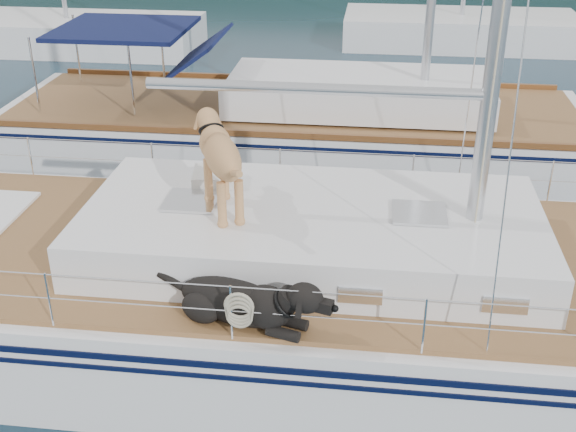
# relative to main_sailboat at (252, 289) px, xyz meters

# --- Properties ---
(ground) EXTENTS (120.00, 120.00, 0.00)m
(ground) POSITION_rel_main_sailboat_xyz_m (-0.09, 0.01, -0.68)
(ground) COLOR black
(ground) RESTS_ON ground
(main_sailboat) EXTENTS (12.00, 3.82, 14.01)m
(main_sailboat) POSITION_rel_main_sailboat_xyz_m (0.00, 0.00, 0.00)
(main_sailboat) COLOR white
(main_sailboat) RESTS_ON ground
(neighbor_sailboat) EXTENTS (11.00, 3.50, 13.30)m
(neighbor_sailboat) POSITION_rel_main_sailboat_xyz_m (-0.05, 5.78, -0.06)
(neighbor_sailboat) COLOR white
(neighbor_sailboat) RESTS_ON ground
(bg_boat_west) EXTENTS (8.00, 3.00, 11.65)m
(bg_boat_west) POSITION_rel_main_sailboat_xyz_m (-8.09, 14.01, -0.24)
(bg_boat_west) COLOR white
(bg_boat_west) RESTS_ON ground
(bg_boat_center) EXTENTS (7.20, 3.00, 11.65)m
(bg_boat_center) POSITION_rel_main_sailboat_xyz_m (3.91, 16.01, -0.23)
(bg_boat_center) COLOR white
(bg_boat_center) RESTS_ON ground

